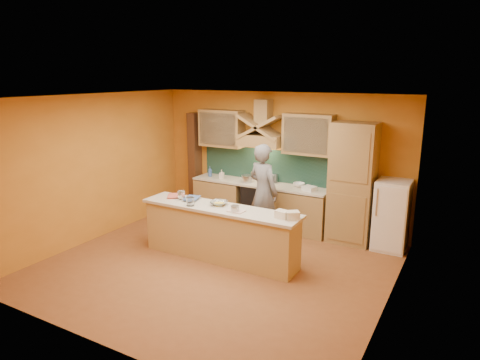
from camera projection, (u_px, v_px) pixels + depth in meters
The scene contains 36 objects.
floor at pixel (216, 266), 7.21m from camera, with size 5.50×5.00×0.01m, color brown.
ceiling at pixel (214, 97), 6.54m from camera, with size 5.50×5.00×0.01m, color white.
wall_back at pixel (279, 160), 8.99m from camera, with size 5.50×0.02×2.80m, color #C47A26.
wall_front at pixel (94, 235), 4.76m from camera, with size 5.50×0.02×2.80m, color #C47A26.
wall_left at pixel (94, 168), 8.18m from camera, with size 0.02×5.00×2.80m, color #C47A26.
wall_right at pixel (393, 212), 5.57m from camera, with size 0.02×5.00×2.80m, color #C47A26.
base_cabinet_left at pixel (221, 199), 9.57m from camera, with size 1.10×0.60×0.86m, color #9E7B48.
base_cabinet_right at pixel (301, 212), 8.66m from camera, with size 1.10×0.60×0.86m, color #9E7B48.
counter_top at pixel (259, 184), 9.00m from camera, with size 3.00×0.62×0.04m, color beige.
stove at pixel (259, 204), 9.11m from camera, with size 0.60×0.58×0.90m, color black.
backsplash at pixel (266, 165), 9.16m from camera, with size 3.00×0.03×0.70m, color #18352C.
range_hood at pixel (261, 140), 8.82m from camera, with size 0.92×0.50×0.24m, color #9E7B48.
hood_chimney at pixel (264, 112), 8.77m from camera, with size 0.30×0.30×0.50m, color #9E7B48.
upper_cabinet_left at pixel (222, 128), 9.32m from camera, with size 1.00×0.35×0.80m, color #9E7B48.
upper_cabinet_right at pixel (308, 134), 8.37m from camera, with size 1.00×0.35×0.80m, color #9E7B48.
pantry_column at pixel (352, 184), 8.01m from camera, with size 0.80×0.60×2.30m, color #9E7B48.
fridge at pixel (392, 215), 7.78m from camera, with size 0.58×0.60×1.30m, color white.
trim_column_left at pixel (195, 163), 9.90m from camera, with size 0.20×0.30×2.30m, color #472816.
island_body at pixel (220, 235), 7.41m from camera, with size 2.80×0.55×0.88m, color tan.
island_top at pixel (220, 208), 7.29m from camera, with size 2.90×0.62×0.05m, color beige.
person at pixel (263, 192), 8.25m from camera, with size 0.68×0.45×1.88m, color slate.
pot_large at pixel (247, 180), 9.04m from camera, with size 0.22×0.22×0.15m, color #AEAFB5.
pot_small at pixel (269, 180), 8.98m from camera, with size 0.19×0.19×0.16m, color silver.
soap_bottle_a at pixel (222, 174), 9.34m from camera, with size 0.09×0.09×0.20m, color silver.
soap_bottle_b at pixel (210, 171), 9.53m from camera, with size 0.09×0.09×0.23m, color #365595.
bowl_back at pixel (299, 185), 8.70m from camera, with size 0.24×0.24×0.07m, color white.
dish_rack at pixel (309, 188), 8.40m from camera, with size 0.25×0.19×0.09m, color silver.
book_lower at pixel (168, 196), 7.88m from camera, with size 0.24×0.32×0.03m, color #BA5442.
book_upper at pixel (186, 198), 7.71m from camera, with size 0.24×0.33×0.02m, color #3C5485.
jar_large at pixel (181, 195), 7.71m from camera, with size 0.13×0.13×0.16m, color white.
jar_small at pixel (190, 202), 7.34m from camera, with size 0.13×0.13×0.15m, color silver.
kitchen_scale at pixel (235, 210), 7.00m from camera, with size 0.11×0.11×0.09m, color silver.
mixing_bowl at pixel (219, 203), 7.38m from camera, with size 0.29×0.29×0.07m, color white.
cloth at pixel (236, 211), 7.04m from camera, with size 0.27×0.20×0.02m, color beige.
grocery_bag_a at pixel (293, 215), 6.65m from camera, with size 0.20×0.16×0.13m, color beige.
grocery_bag_b at pixel (282, 214), 6.71m from camera, with size 0.20×0.15×0.12m, color beige.
Camera 1 is at (3.61, -5.60, 3.14)m, focal length 32.00 mm.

